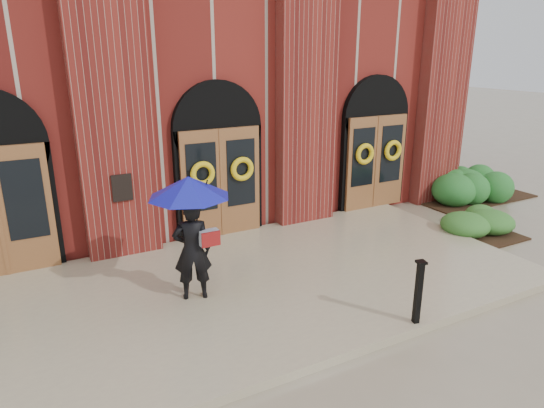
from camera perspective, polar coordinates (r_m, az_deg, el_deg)
ground at (r=9.37m, az=0.70°, el=-9.72°), size 90.00×90.00×0.00m
landing at (r=9.45m, az=0.26°, el=-8.95°), size 10.00×5.30×0.15m
church_building at (r=16.57m, az=-14.53°, el=14.39°), size 16.20×12.53×7.00m
man_with_umbrella at (r=8.20m, az=-9.57°, el=-1.23°), size 1.70×1.70×2.20m
metal_post at (r=8.05m, az=16.85°, el=-9.74°), size 0.17×0.17×1.07m
hedge_wall_right at (r=15.79m, az=22.87°, el=2.11°), size 3.41×1.37×0.88m
hedge_front_right at (r=12.76m, az=23.55°, el=-2.32°), size 1.50×1.29×0.53m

